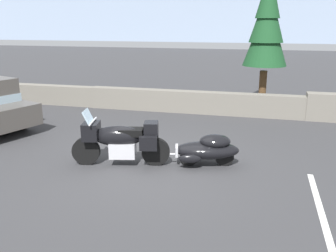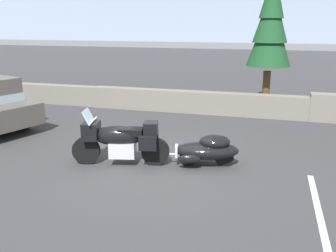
{
  "view_description": "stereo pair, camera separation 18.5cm",
  "coord_description": "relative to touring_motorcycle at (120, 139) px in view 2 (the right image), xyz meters",
  "views": [
    {
      "loc": [
        2.47,
        -7.83,
        3.26
      ],
      "look_at": [
        0.34,
        0.45,
        0.85
      ],
      "focal_mm": 39.35,
      "sensor_mm": 36.0,
      "label": 1
    },
    {
      "loc": [
        2.65,
        -7.78,
        3.26
      ],
      "look_at": [
        0.34,
        0.45,
        0.85
      ],
      "focal_mm": 39.35,
      "sensor_mm": 36.0,
      "label": 2
    }
  ],
  "objects": [
    {
      "name": "ground_plane",
      "position": [
        0.65,
        0.18,
        -0.62
      ],
      "size": [
        80.0,
        80.0,
        0.0
      ],
      "primitive_type": "plane",
      "color": "#38383A"
    },
    {
      "name": "stone_guard_wall",
      "position": [
        1.6,
        5.59,
        -0.19
      ],
      "size": [
        24.0,
        0.53,
        0.94
      ],
      "color": "slate",
      "rests_on": "ground"
    },
    {
      "name": "distant_ridgeline",
      "position": [
        0.65,
        95.63,
        7.38
      ],
      "size": [
        240.0,
        80.0,
        16.0
      ],
      "primitive_type": "cube",
      "color": "#8C9EB7",
      "rests_on": "ground"
    },
    {
      "name": "touring_motorcycle",
      "position": [
        0.0,
        0.0,
        0.0
      ],
      "size": [
        2.28,
        1.05,
        1.33
      ],
      "color": "black",
      "rests_on": "ground"
    },
    {
      "name": "car_shaped_trailer",
      "position": [
        1.99,
        0.46,
        -0.21
      ],
      "size": [
        2.23,
        1.03,
        0.76
      ],
      "color": "black",
      "rests_on": "ground"
    },
    {
      "name": "pine_tree_tall",
      "position": [
        3.16,
        6.79,
        2.62
      ],
      "size": [
        1.63,
        1.63,
        5.18
      ],
      "color": "brown",
      "rests_on": "ground"
    },
    {
      "name": "parking_stripe_marker",
      "position": [
        4.3,
        -1.32,
        -0.62
      ],
      "size": [
        0.12,
        3.6,
        0.01
      ],
      "primitive_type": "cube",
      "color": "silver",
      "rests_on": "ground"
    }
  ]
}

